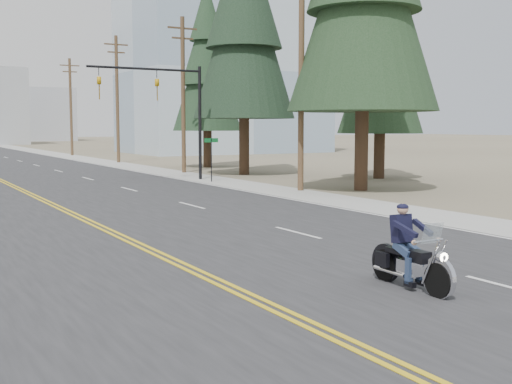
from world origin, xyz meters
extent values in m
cube|color=#A5A5A0|center=(11.50, 70.00, 0.01)|extent=(3.00, 200.00, 0.01)
cylinder|color=black|center=(11.00, 32.00, 3.50)|extent=(0.20, 0.20, 7.00)
cylinder|color=black|center=(7.50, 32.00, 6.70)|extent=(7.00, 0.14, 0.14)
imported|color=#BF8C0C|center=(8.20, 32.00, 6.05)|extent=(0.21, 0.26, 1.30)
imported|color=#BF8C0C|center=(4.70, 32.00, 6.05)|extent=(0.21, 0.26, 1.30)
cylinder|color=black|center=(10.80, 30.00, 1.30)|extent=(0.06, 0.06, 2.60)
cube|color=#0C5926|center=(10.80, 30.00, 2.50)|extent=(0.90, 0.03, 0.25)
cylinder|color=brown|center=(12.50, 23.00, 5.75)|extent=(0.30, 0.30, 11.50)
cylinder|color=brown|center=(12.50, 38.00, 5.50)|extent=(0.30, 0.30, 11.00)
cube|color=brown|center=(12.50, 38.00, 10.20)|extent=(2.20, 0.12, 0.12)
cube|color=brown|center=(12.50, 38.00, 9.50)|extent=(1.60, 0.12, 0.12)
cylinder|color=brown|center=(12.50, 53.00, 5.75)|extent=(0.30, 0.30, 11.50)
cube|color=brown|center=(12.50, 53.00, 10.70)|extent=(2.20, 0.12, 0.12)
cube|color=brown|center=(12.50, 53.00, 10.00)|extent=(1.60, 0.12, 0.12)
cylinder|color=brown|center=(12.50, 70.00, 5.50)|extent=(0.30, 0.30, 11.00)
cube|color=brown|center=(12.50, 70.00, 10.20)|extent=(2.20, 0.12, 0.12)
cube|color=brown|center=(12.50, 70.00, 9.50)|extent=(1.60, 0.12, 0.12)
cube|color=#9EB5CC|center=(32.00, 70.00, 10.00)|extent=(24.00, 16.00, 20.00)
cube|color=#B7BCC6|center=(40.00, 110.00, 9.00)|extent=(16.00, 12.00, 18.00)
cube|color=#B7BCC6|center=(25.00, 150.00, 6.00)|extent=(14.00, 14.00, 12.00)
cylinder|color=#382619|center=(15.39, 21.67, 2.05)|extent=(0.80, 0.80, 4.10)
cylinder|color=#382619|center=(21.40, 27.22, 1.44)|extent=(0.63, 0.63, 2.89)
cone|color=black|center=(21.40, 27.22, 7.22)|extent=(5.42, 5.42, 8.66)
cone|color=black|center=(21.40, 27.22, 9.67)|extent=(4.06, 4.06, 6.50)
cylinder|color=#382619|center=(15.45, 34.39, 1.93)|extent=(0.68, 0.68, 3.87)
cone|color=black|center=(15.45, 34.39, 9.67)|extent=(6.96, 6.96, 11.60)
cylinder|color=#382619|center=(16.71, 42.83, 1.49)|extent=(0.70, 0.70, 2.98)
cone|color=#19321B|center=(16.71, 42.83, 7.45)|extent=(5.56, 5.56, 8.94)
cone|color=#19321B|center=(16.71, 42.83, 9.98)|extent=(4.17, 4.17, 6.70)
cone|color=#19321B|center=(16.71, 42.83, 12.51)|extent=(2.78, 2.78, 4.77)
camera|label=1|loc=(-5.97, -4.45, 3.32)|focal=45.00mm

